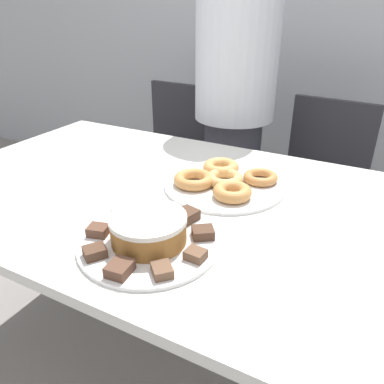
% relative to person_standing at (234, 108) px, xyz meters
% --- Properties ---
extents(ground_plane, '(12.00, 12.00, 0.00)m').
position_rel_person_standing_xyz_m(ground_plane, '(0.17, -0.77, -0.84)').
color(ground_plane, gray).
extents(table, '(1.74, 0.97, 0.76)m').
position_rel_person_standing_xyz_m(table, '(0.17, -0.77, -0.16)').
color(table, silver).
rests_on(table, ground_plane).
extents(person_standing, '(0.37, 0.37, 1.60)m').
position_rel_person_standing_xyz_m(person_standing, '(0.00, 0.00, 0.00)').
color(person_standing, '#383842').
rests_on(person_standing, ground_plane).
extents(office_chair_left, '(0.46, 0.46, 0.88)m').
position_rel_person_standing_xyz_m(office_chair_left, '(-0.40, 0.05, -0.42)').
color(office_chair_left, black).
rests_on(office_chair_left, ground_plane).
extents(office_chair_right, '(0.49, 0.49, 0.88)m').
position_rel_person_standing_xyz_m(office_chair_right, '(0.41, 0.05, -0.42)').
color(office_chair_right, black).
rests_on(office_chair_right, ground_plane).
extents(plate_cake, '(0.34, 0.34, 0.01)m').
position_rel_person_standing_xyz_m(plate_cake, '(0.20, -1.03, -0.08)').
color(plate_cake, white).
rests_on(plate_cake, table).
extents(plate_donuts, '(0.38, 0.38, 0.01)m').
position_rel_person_standing_xyz_m(plate_donuts, '(0.23, -0.65, -0.08)').
color(plate_donuts, white).
rests_on(plate_donuts, table).
extents(frosted_cake, '(0.18, 0.18, 0.07)m').
position_rel_person_standing_xyz_m(frosted_cake, '(0.20, -1.03, -0.04)').
color(frosted_cake, '#9E662D').
rests_on(frosted_cake, plate_cake).
extents(lamington_0, '(0.06, 0.06, 0.02)m').
position_rel_person_standing_xyz_m(lamington_0, '(0.13, -1.14, -0.06)').
color(lamington_0, '#513828').
rests_on(lamington_0, plate_cake).
extents(lamington_1, '(0.05, 0.06, 0.02)m').
position_rel_person_standing_xyz_m(lamington_1, '(0.21, -1.16, -0.06)').
color(lamington_1, brown).
rests_on(lamington_1, plate_cake).
extents(lamington_2, '(0.06, 0.06, 0.02)m').
position_rel_person_standing_xyz_m(lamington_2, '(0.30, -1.12, -0.06)').
color(lamington_2, brown).
rests_on(lamington_2, plate_cake).
extents(lamington_3, '(0.05, 0.04, 0.02)m').
position_rel_person_standing_xyz_m(lamington_3, '(0.33, -1.04, -0.06)').
color(lamington_3, brown).
rests_on(lamington_3, plate_cake).
extents(lamington_4, '(0.07, 0.07, 0.02)m').
position_rel_person_standing_xyz_m(lamington_4, '(0.31, -0.95, -0.06)').
color(lamington_4, '#513828').
rests_on(lamington_4, plate_cake).
extents(lamington_5, '(0.06, 0.07, 0.03)m').
position_rel_person_standing_xyz_m(lamington_5, '(0.23, -0.90, -0.06)').
color(lamington_5, '#513828').
rests_on(lamington_5, plate_cake).
extents(lamington_6, '(0.07, 0.07, 0.02)m').
position_rel_person_standing_xyz_m(lamington_6, '(0.14, -0.91, -0.06)').
color(lamington_6, brown).
rests_on(lamington_6, plate_cake).
extents(lamington_7, '(0.06, 0.06, 0.02)m').
position_rel_person_standing_xyz_m(lamington_7, '(0.08, -0.97, -0.06)').
color(lamington_7, brown).
rests_on(lamington_7, plate_cake).
extents(lamington_8, '(0.06, 0.05, 0.02)m').
position_rel_person_standing_xyz_m(lamington_8, '(0.08, -1.06, -0.06)').
color(lamington_8, brown).
rests_on(lamington_8, plate_cake).
extents(donut_0, '(0.12, 0.12, 0.03)m').
position_rel_person_standing_xyz_m(donut_0, '(0.23, -0.65, -0.06)').
color(donut_0, '#E5AD66').
rests_on(donut_0, plate_donuts).
extents(donut_1, '(0.11, 0.11, 0.04)m').
position_rel_person_standing_xyz_m(donut_1, '(0.29, -0.73, -0.05)').
color(donut_1, '#D18E4C').
rests_on(donut_1, plate_donuts).
extents(donut_2, '(0.11, 0.11, 0.03)m').
position_rel_person_standing_xyz_m(donut_2, '(0.33, -0.58, -0.06)').
color(donut_2, '#C68447').
rests_on(donut_2, plate_donuts).
extents(donut_3, '(0.12, 0.12, 0.04)m').
position_rel_person_standing_xyz_m(donut_3, '(0.19, -0.57, -0.05)').
color(donut_3, tan).
rests_on(donut_3, plate_donuts).
extents(donut_4, '(0.13, 0.13, 0.03)m').
position_rel_person_standing_xyz_m(donut_4, '(0.15, -0.70, -0.05)').
color(donut_4, '#D18E4C').
rests_on(donut_4, plate_donuts).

